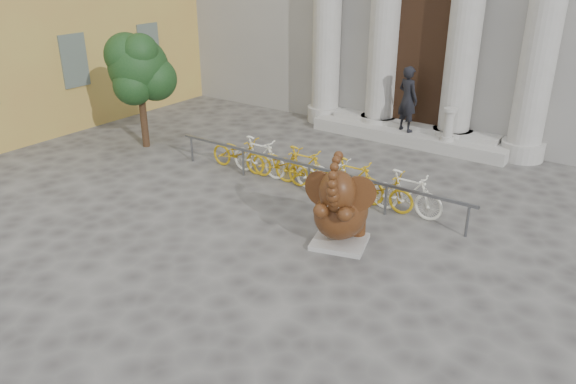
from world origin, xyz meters
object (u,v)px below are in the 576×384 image
Objects in this scene: elephant_statue at (341,211)px; bike_rack at (314,170)px; tree at (139,69)px; pedestrian at (408,99)px.

bike_rack is (-1.89, 2.02, -0.25)m from elephant_statue.
pedestrian is (6.02, 4.74, -0.97)m from tree.
pedestrian reaches higher than bike_rack.
elephant_statue is at bearing 125.50° from pedestrian.
tree is 1.71× the size of pedestrian.
bike_rack is 4.17× the size of pedestrian.
elephant_statue is 1.07× the size of pedestrian.
bike_rack is at bearing 1.34° from tree.
elephant_statue is 2.78m from bike_rack.
tree is 7.72m from pedestrian.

